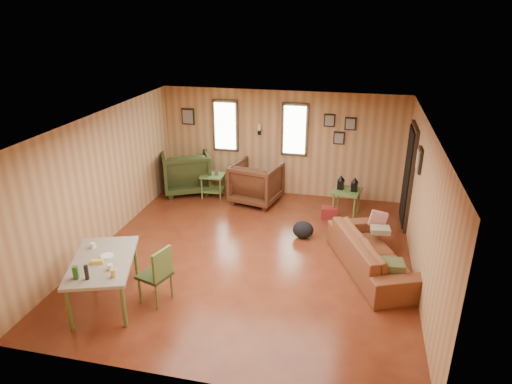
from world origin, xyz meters
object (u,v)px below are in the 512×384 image
at_px(sofa, 373,248).
at_px(side_table, 347,189).
at_px(dining_table, 102,264).
at_px(end_table, 213,182).
at_px(recliner_brown, 256,181).
at_px(recliner_green, 185,169).

xyz_separation_m(sofa, side_table, (-0.52, 2.11, 0.17)).
xyz_separation_m(side_table, dining_table, (-3.32, -3.90, 0.06)).
xyz_separation_m(end_table, dining_table, (-0.29, -4.25, 0.29)).
bearing_deg(side_table, dining_table, -130.34).
bearing_deg(recliner_brown, end_table, 7.86).
distance_m(recliner_brown, recliner_green, 1.79).
bearing_deg(side_table, recliner_brown, 172.31).
xyz_separation_m(recliner_brown, recliner_green, (-1.77, 0.25, 0.04)).
distance_m(side_table, dining_table, 5.12).
bearing_deg(end_table, recliner_brown, -4.27).
bearing_deg(sofa, side_table, -8.84).
bearing_deg(dining_table, recliner_green, 76.65).
xyz_separation_m(sofa, end_table, (-3.55, 2.46, -0.06)).
xyz_separation_m(sofa, dining_table, (-3.84, -1.79, 0.23)).
relative_size(recliner_brown, end_table, 1.53).
distance_m(sofa, recliner_green, 5.02).
relative_size(sofa, end_table, 3.32).
distance_m(sofa, side_table, 2.18).
distance_m(sofa, recliner_brown, 3.46).
relative_size(sofa, side_table, 2.51).
relative_size(recliner_brown, dining_table, 0.63).
distance_m(sofa, end_table, 4.32).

